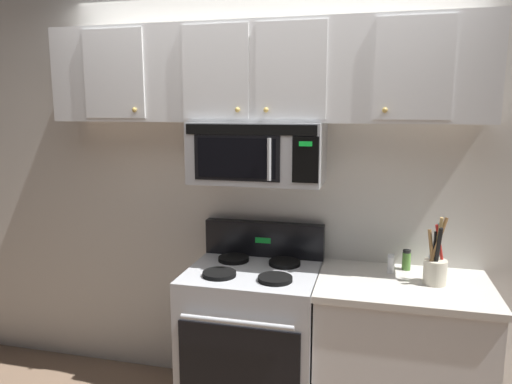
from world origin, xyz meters
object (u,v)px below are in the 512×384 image
spice_jar (406,260)px  over_range_microwave (258,152)px  stove_range (253,339)px  utensil_crock_cream (435,266)px  salt_shaker (391,264)px

spice_jar → over_range_microwave: bearing=-173.1°
stove_range → utensil_crock_cream: (1.00, 0.02, 0.53)m
stove_range → spice_jar: size_ratio=9.38×
over_range_microwave → spice_jar: over_range_microwave is taller
stove_range → utensil_crock_cream: bearing=1.0°
utensil_crock_cream → spice_jar: size_ratio=3.11×
utensil_crock_cream → stove_range: bearing=-179.0°
stove_range → salt_shaker: bearing=10.2°
spice_jar → utensil_crock_cream: bearing=-56.6°
salt_shaker → spice_jar: bearing=41.9°
over_range_microwave → salt_shaker: bearing=1.7°
stove_range → salt_shaker: (0.77, 0.14, 0.49)m
stove_range → over_range_microwave: over_range_microwave is taller
utensil_crock_cream → spice_jar: bearing=123.4°
stove_range → salt_shaker: 0.92m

